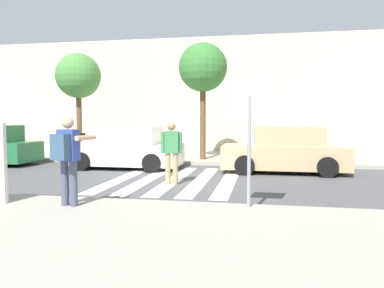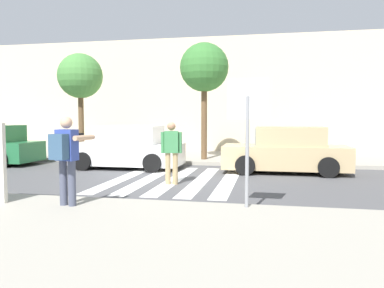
{
  "view_description": "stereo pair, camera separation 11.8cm",
  "coord_description": "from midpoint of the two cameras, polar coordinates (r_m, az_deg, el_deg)",
  "views": [
    {
      "loc": [
        2.56,
        -10.58,
        1.84
      ],
      "look_at": [
        0.6,
        -0.2,
        1.1
      ],
      "focal_mm": 35.0,
      "sensor_mm": 36.0,
      "label": 1
    },
    {
      "loc": [
        2.67,
        -10.55,
        1.84
      ],
      "look_at": [
        0.6,
        -0.2,
        1.1
      ],
      "focal_mm": 35.0,
      "sensor_mm": 36.0,
      "label": 2
    }
  ],
  "objects": [
    {
      "name": "parked_car_white",
      "position": [
        13.83,
        -9.64,
        -0.67
      ],
      "size": [
        4.1,
        1.92,
        1.55
      ],
      "color": "white",
      "rests_on": "ground"
    },
    {
      "name": "street_tree_center",
      "position": [
        15.43,
        2.1,
        11.42
      ],
      "size": [
        1.97,
        1.97,
        4.73
      ],
      "color": "brown",
      "rests_on": "sidewalk_far"
    },
    {
      "name": "street_tree_west",
      "position": [
        17.59,
        -16.47,
        9.78
      ],
      "size": [
        1.98,
        1.98,
        4.55
      ],
      "color": "brown",
      "rests_on": "sidewalk_far"
    },
    {
      "name": "sidewalk_near",
      "position": [
        5.39,
        -19.19,
        -15.41
      ],
      "size": [
        60.0,
        6.0,
        0.14
      ],
      "primitive_type": "cube",
      "color": "#9E998C",
      "rests_on": "ground"
    },
    {
      "name": "stop_sign",
      "position": [
        7.13,
        8.94,
        4.53
      ],
      "size": [
        0.76,
        0.08,
        2.44
      ],
      "color": "gray",
      "rests_on": "sidewalk_near"
    },
    {
      "name": "pedestrian_crossing",
      "position": [
        10.3,
        -2.82,
        -0.82
      ],
      "size": [
        0.57,
        0.31,
        1.72
      ],
      "color": "tan",
      "rests_on": "ground"
    },
    {
      "name": "ground_plane",
      "position": [
        11.04,
        -2.56,
        -5.59
      ],
      "size": [
        120.0,
        120.0,
        0.0
      ],
      "primitive_type": "plane",
      "color": "#4C4C4F"
    },
    {
      "name": "building_facade_far",
      "position": [
        21.16,
        4.24,
        7.06
      ],
      "size": [
        56.0,
        4.0,
        5.93
      ],
      "primitive_type": "cube",
      "color": "beige",
      "rests_on": "ground"
    },
    {
      "name": "crosswalk_stripe_3",
      "position": [
        11.07,
        1.73,
        -5.54
      ],
      "size": [
        0.44,
        5.2,
        0.01
      ],
      "primitive_type": "cube",
      "color": "silver",
      "rests_on": "ground"
    },
    {
      "name": "crosswalk_stripe_1",
      "position": [
        11.44,
        -6.22,
        -5.25
      ],
      "size": [
        0.44,
        5.2,
        0.01
      ],
      "primitive_type": "cube",
      "color": "silver",
      "rests_on": "ground"
    },
    {
      "name": "crosswalk_stripe_0",
      "position": [
        11.71,
        -9.97,
        -5.07
      ],
      "size": [
        0.44,
        5.2,
        0.01
      ],
      "primitive_type": "cube",
      "color": "silver",
      "rests_on": "ground"
    },
    {
      "name": "photographer_with_backpack",
      "position": [
        7.56,
        -18.22,
        -1.3
      ],
      "size": [
        0.67,
        0.9,
        1.72
      ],
      "color": "#474C60",
      "rests_on": "sidewalk_near"
    },
    {
      "name": "crosswalk_stripe_2",
      "position": [
        11.23,
        -2.31,
        -5.4
      ],
      "size": [
        0.44,
        5.2,
        0.01
      ],
      "primitive_type": "cube",
      "color": "silver",
      "rests_on": "ground"
    },
    {
      "name": "crosswalk_stripe_4",
      "position": [
        10.97,
        5.88,
        -5.65
      ],
      "size": [
        0.44,
        5.2,
        0.01
      ],
      "primitive_type": "cube",
      "color": "silver",
      "rests_on": "ground"
    },
    {
      "name": "sidewalk_far",
      "position": [
        16.86,
        2.34,
        -2.01
      ],
      "size": [
        60.0,
        4.8,
        0.14
      ],
      "primitive_type": "cube",
      "color": "#9E998C",
      "rests_on": "ground"
    },
    {
      "name": "parked_car_tan",
      "position": [
        12.93,
        14.4,
        -1.06
      ],
      "size": [
        4.1,
        1.92,
        1.55
      ],
      "color": "tan",
      "rests_on": "ground"
    }
  ]
}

